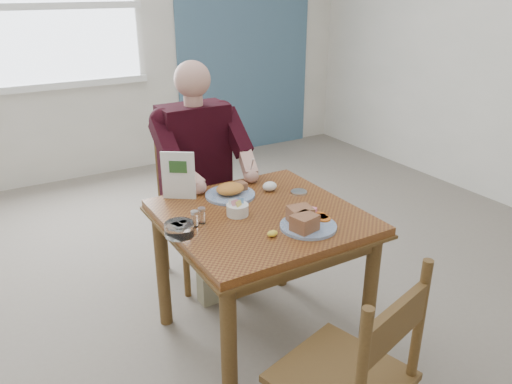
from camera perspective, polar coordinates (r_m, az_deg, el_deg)
floor at (r=2.83m, az=0.52°, el=-16.29°), size 6.00×6.00×0.00m
wall_back at (r=5.02m, az=-18.23°, el=17.34°), size 5.50×0.00×5.50m
accent_panel at (r=5.59m, az=-1.21°, el=18.84°), size 1.60×0.02×2.80m
lemon_wedge at (r=2.20m, az=1.89°, el=-4.77°), size 0.05×0.04×0.03m
napkin at (r=2.68m, az=1.57°, el=0.66°), size 0.08×0.07×0.05m
metal_dish at (r=2.66m, az=4.92°, el=-0.02°), size 0.11×0.11×0.01m
window at (r=4.91m, az=-23.20°, el=18.94°), size 1.72×0.04×1.42m
table at (r=2.48m, az=0.58°, el=-4.74°), size 0.92×0.92×0.75m
chair_far at (r=3.19m, az=-6.86°, el=-1.56°), size 0.42×0.42×0.95m
chair_near at (r=1.92m, az=10.92°, el=-20.46°), size 0.52×0.52×0.95m
diner at (r=2.99m, az=-6.45°, el=3.64°), size 0.53×0.56×1.39m
near_plate at (r=2.28m, az=5.68°, el=-3.35°), size 0.28×0.28×0.09m
far_plate at (r=2.61m, az=-2.89°, el=0.08°), size 0.28×0.28×0.07m
caddy at (r=2.40m, az=-2.13°, el=-2.01°), size 0.12×0.12×0.08m
shakers at (r=2.31m, az=-6.62°, el=-2.85°), size 0.09×0.06×0.08m
creamer at (r=2.23m, az=-8.75°, el=-4.20°), size 0.16×0.16×0.06m
menu at (r=2.57m, az=-8.87°, el=1.90°), size 0.15×0.11×0.25m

